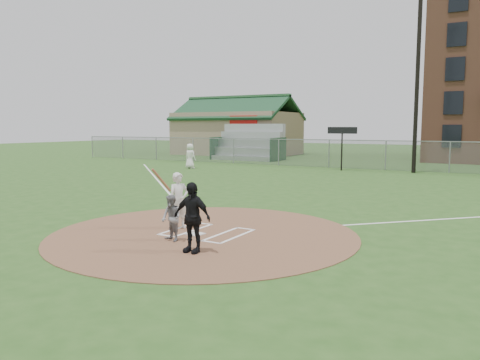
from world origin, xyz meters
The scene contains 14 objects.
ground centered at (0.00, 0.00, 0.00)m, with size 140.00×140.00×0.00m, color #284F1B.
dirt_circle centered at (0.00, 0.00, 0.01)m, with size 8.40×8.40×0.02m, color brown.
home_plate centered at (-0.12, -0.23, 0.03)m, with size 0.40×0.40×0.03m, color silver.
foul_line_third centered at (-9.00, 9.00, 0.01)m, with size 0.10×24.00×0.01m, color white.
catcher centered at (-0.23, -1.13, 0.62)m, with size 0.58×0.45×1.19m, color gray.
umpire centered at (0.84, -1.74, 0.85)m, with size 0.97×0.40×1.65m, color black.
ondeck_player centered at (-12.30, 16.46, 0.88)m, with size 0.86×0.56×1.75m, color white.
batters_boxes centered at (0.00, 0.15, 0.03)m, with size 2.08×1.88×0.01m.
batter_at_plate centered at (-0.98, 0.16, 0.84)m, with size 0.77×1.04×1.78m.
outfield_fence centered at (0.00, 22.00, 1.02)m, with size 56.08×0.08×2.03m.
bleachers centered at (-13.00, 26.20, 1.59)m, with size 6.08×3.20×3.20m.
clubhouse centered at (-18.00, 32.99, 2.39)m, with size 12.20×8.71×6.23m.
light_pole centered at (2.00, 21.00, 6.61)m, with size 1.20×0.30×12.22m.
scoreboard_sign centered at (-2.50, 20.20, 2.39)m, with size 2.00×0.10×2.93m.
Camera 1 is at (7.11, -10.47, 2.94)m, focal length 35.00 mm.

